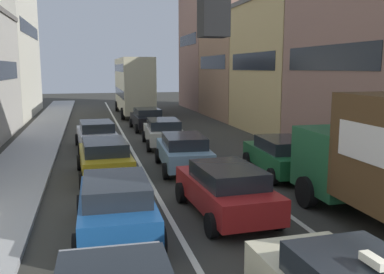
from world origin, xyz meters
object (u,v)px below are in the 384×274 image
Objects in this scene: coupe_centre_lane_fourth at (163,132)px; sedan_left_lane_fourth at (97,134)px; sedan_right_lane_behind_truck at (281,155)px; bus_mid_queue_primary at (133,84)px; sedan_centre_lane_fifth at (147,118)px; sedan_centre_lane_second at (226,189)px; sedan_left_lane_third at (105,157)px; hatchback_centre_lane_third at (183,151)px; wagon_left_lane_second at (116,204)px; traffic_light_pole at (22,110)px.

coupe_centre_lane_fourth and sedan_left_lane_fourth have the same top height.
coupe_centre_lane_fourth is 1.00× the size of sedan_right_lane_behind_truck.
bus_mid_queue_primary is (3.63, 15.72, 2.03)m from sedan_left_lane_fourth.
sedan_centre_lane_second is at bearing 177.89° from sedan_centre_lane_fifth.
sedan_left_lane_third is 0.42× the size of bus_mid_queue_primary.
hatchback_centre_lane_third is 1.01× the size of sedan_left_lane_third.
wagon_left_lane_second is at bearing 156.49° from hatchback_centre_lane_third.
coupe_centre_lane_fourth and sedan_right_lane_behind_truck have the same top height.
sedan_centre_lane_fifth is 14.02m from sedan_right_lane_behind_truck.
traffic_light_pole is 13.58m from hatchback_centre_lane_third.
traffic_light_pole is 1.27× the size of sedan_centre_lane_fifth.
coupe_centre_lane_fourth is at bearing -14.84° from wagon_left_lane_second.
sedan_left_lane_third is 12.78m from sedan_centre_lane_fifth.
sedan_centre_lane_fifth is 9.51m from bus_mid_queue_primary.
traffic_light_pole is 1.26× the size of sedan_left_lane_third.
sedan_right_lane_behind_truck is (7.01, -7.16, 0.00)m from sedan_left_lane_fourth.
sedan_centre_lane_second is 1.00× the size of hatchback_centre_lane_third.
sedan_right_lane_behind_truck is at bearing -167.21° from sedan_centre_lane_fifth.
bus_mid_queue_primary is (0.10, 15.64, 2.03)m from coupe_centre_lane_fourth.
hatchback_centre_lane_third is at bearing 177.87° from sedan_centre_lane_fifth.
coupe_centre_lane_fourth is at bearing 179.63° from bus_mid_queue_primary.
sedan_centre_lane_second and sedan_left_lane_fourth have the same top height.
sedan_centre_lane_second is 0.99× the size of sedan_right_lane_behind_truck.
sedan_left_lane_fourth is (1.00, 17.88, -3.02)m from traffic_light_pole.
sedan_centre_lane_second is 5.37m from sedan_right_lane_behind_truck.
hatchback_centre_lane_third is at bearing 179.40° from bus_mid_queue_primary.
sedan_left_lane_third and sedan_right_lane_behind_truck have the same top height.
sedan_left_lane_third and sedan_centre_lane_fifth have the same top height.
traffic_light_pole is 24.91m from sedan_centre_lane_fifth.
bus_mid_queue_primary reaches higher than sedan_centre_lane_second.
sedan_centre_lane_second is 1.00× the size of sedan_left_lane_third.
sedan_centre_lane_fifth is at bearing -32.66° from sedan_left_lane_fourth.
wagon_left_lane_second is 11.72m from sedan_left_lane_fourth.
bus_mid_queue_primary is at bearing 11.99° from sedan_right_lane_behind_truck.
coupe_centre_lane_fourth is (0.17, 11.17, 0.00)m from sedan_centre_lane_second.
sedan_right_lane_behind_truck is 0.42× the size of bus_mid_queue_primary.
wagon_left_lane_second is 7.09m from hatchback_centre_lane_third.
traffic_light_pole is at bearing 172.14° from bus_mid_queue_primary.
sedan_centre_lane_second is at bearing -166.95° from sedan_left_lane_fourth.
sedan_centre_lane_second is at bearing 179.41° from bus_mid_queue_primary.
wagon_left_lane_second is 0.99× the size of coupe_centre_lane_fourth.
sedan_centre_lane_fifth is at bearing -3.35° from sedan_centre_lane_second.
sedan_centre_lane_second is 3.21m from wagon_left_lane_second.
sedan_left_lane_third is at bearing 170.90° from bus_mid_queue_primary.
wagon_left_lane_second is 8.19m from sedan_right_lane_behind_truck.
coupe_centre_lane_fourth is 3.53m from sedan_left_lane_fourth.
wagon_left_lane_second is 0.98× the size of sedan_right_lane_behind_truck.
sedan_centre_lane_fifth is 0.99× the size of sedan_right_lane_behind_truck.
bus_mid_queue_primary reaches higher than sedan_centre_lane_fifth.
hatchback_centre_lane_third is 6.39m from sedan_left_lane_fourth.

